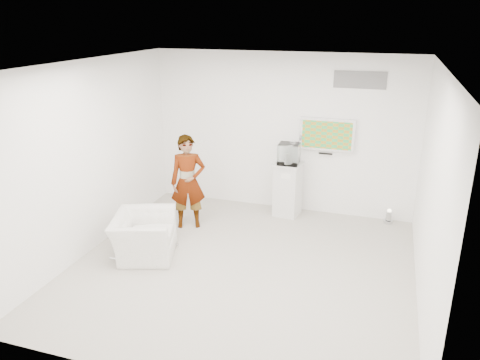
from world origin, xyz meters
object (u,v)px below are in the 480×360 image
at_px(tv, 327,135).
at_px(person, 188,182).
at_px(floor_uplight, 389,216).
at_px(pedestal, 288,189).
at_px(armchair, 144,235).

distance_m(tv, person, 2.67).
bearing_deg(person, tv, 7.16).
bearing_deg(person, floor_uplight, -4.28).
relative_size(tv, floor_uplight, 3.81).
bearing_deg(floor_uplight, pedestal, -174.71).
bearing_deg(person, armchair, -124.90).
height_order(pedestal, floor_uplight, pedestal).
height_order(person, armchair, person).
relative_size(pedestal, floor_uplight, 3.87).
height_order(tv, armchair, tv).
bearing_deg(person, pedestal, 9.92).
relative_size(tv, armchair, 0.97).
distance_m(person, floor_uplight, 3.71).
bearing_deg(pedestal, floor_uplight, 5.29).
xyz_separation_m(armchair, pedestal, (1.80, 2.27, 0.17)).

